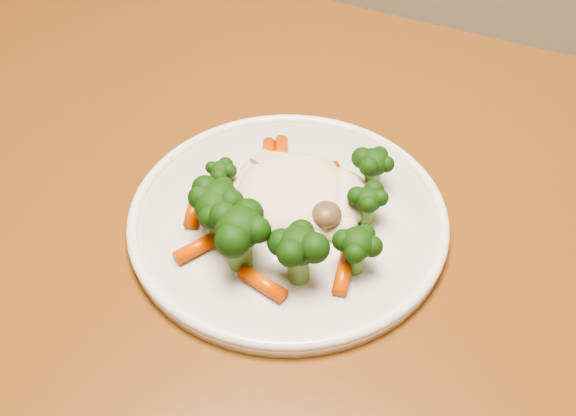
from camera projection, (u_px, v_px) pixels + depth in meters
The scene contains 3 objects.
dining_table at pixel (361, 340), 0.66m from camera, with size 1.22×0.87×0.75m.
plate at pixel (288, 220), 0.62m from camera, with size 0.27×0.27×0.01m, color white.
meal at pixel (282, 208), 0.59m from camera, with size 0.18×0.18×0.05m.
Camera 1 is at (0.41, -0.18, 1.20)m, focal length 45.00 mm.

